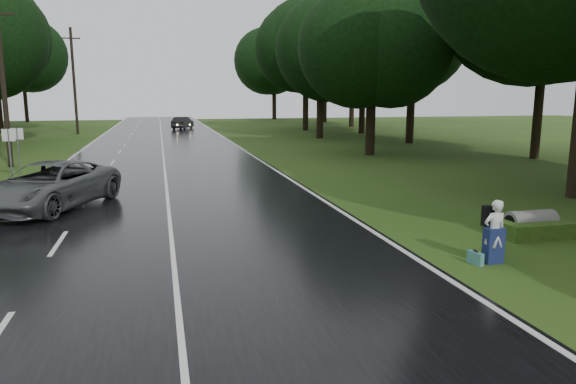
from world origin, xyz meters
The scene contains 17 objects.
ground centered at (0.00, 0.00, 0.00)m, with size 160.00×160.00×0.00m, color #2E4C16.
road centered at (0.00, 20.00, 0.02)m, with size 12.00×140.00×0.04m, color black.
lane_center centered at (0.00, 20.00, 0.04)m, with size 0.12×140.00×0.01m, color silver.
grey_car centered at (-4.08, 6.86, 0.86)m, with size 2.73×5.91×1.64m, color #505355.
far_car centered at (2.60, 51.75, 0.76)m, with size 1.53×4.40×1.45m, color black.
hitchhiker centered at (7.51, -2.20, 0.72)m, with size 0.57×0.51×1.56m.
suitcase centered at (7.03, -2.23, 0.16)m, with size 0.13×0.44×0.31m, color teal.
culvert centered at (10.22, -0.14, 0.00)m, with size 0.71×0.71×1.42m, color slate.
utility_pole_mid centered at (-8.50, 19.64, 0.00)m, with size 1.80×0.28×9.30m, color black, non-canonical shape.
utility_pole_far centered at (-8.50, 45.73, 0.00)m, with size 1.80×0.28×10.82m, color black, non-canonical shape.
road_sign_a centered at (-7.20, 14.59, 0.00)m, with size 0.58×0.10×2.43m, color white, non-canonical shape.
road_sign_b centered at (-7.20, 16.19, 0.00)m, with size 0.57×0.10×2.38m, color white, non-canonical shape.
tree_left_f centered at (-16.90, 50.10, 0.00)m, with size 11.64×11.64×18.18m, color black, non-canonical shape.
tree_right_c centered at (15.76, 4.26, 0.00)m, with size 11.22×11.22×17.54m, color black, non-canonical shape.
tree_right_d centered at (13.75, 20.42, 0.00)m, with size 7.91×7.91×12.36m, color black, non-canonical shape.
tree_right_e centered at (14.65, 34.80, 0.00)m, with size 8.88×8.88×13.88m, color black, non-canonical shape.
tree_right_f centered at (16.46, 46.26, 0.00)m, with size 10.65×10.65×16.64m, color black, non-canonical shape.
Camera 1 is at (-0.20, -12.79, 3.99)m, focal length 32.51 mm.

